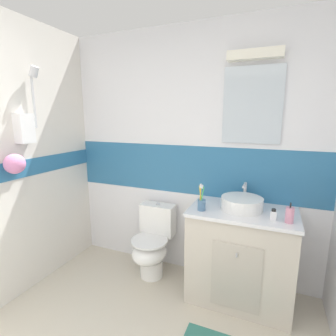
% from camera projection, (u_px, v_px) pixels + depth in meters
% --- Properties ---
extents(wall_back_tiled, '(3.20, 0.20, 2.50)m').
position_uv_depth(wall_back_tiled, '(191.00, 154.00, 2.61)').
color(wall_back_tiled, white).
rests_on(wall_back_tiled, ground_plane).
extents(vanity_cabinet, '(0.89, 0.56, 0.85)m').
position_uv_depth(vanity_cabinet, '(240.00, 255.00, 2.27)').
color(vanity_cabinet, beige).
rests_on(vanity_cabinet, ground_plane).
extents(sink_basin, '(0.35, 0.40, 0.20)m').
position_uv_depth(sink_basin, '(242.00, 203.00, 2.20)').
color(sink_basin, white).
rests_on(sink_basin, vanity_cabinet).
extents(toilet, '(0.37, 0.50, 0.74)m').
position_uv_depth(toilet, '(153.00, 243.00, 2.64)').
color(toilet, white).
rests_on(toilet, ground_plane).
extents(toothbrush_cup, '(0.07, 0.07, 0.23)m').
position_uv_depth(toothbrush_cup, '(202.00, 203.00, 2.17)').
color(toothbrush_cup, '#4C7299').
rests_on(toothbrush_cup, vanity_cabinet).
extents(soap_dispenser, '(0.06, 0.06, 0.16)m').
position_uv_depth(soap_dispenser, '(290.00, 215.00, 1.91)').
color(soap_dispenser, pink).
rests_on(soap_dispenser, vanity_cabinet).
extents(perfume_flask_small, '(0.05, 0.03, 0.09)m').
position_uv_depth(perfume_flask_small, '(273.00, 215.00, 1.97)').
color(perfume_flask_small, white).
rests_on(perfume_flask_small, vanity_cabinet).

